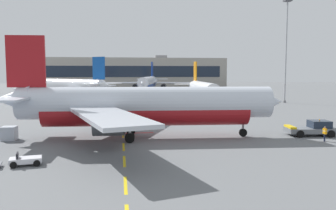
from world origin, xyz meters
The scene contains 12 objects.
ground centered at (40.00, 40.00, 0.00)m, with size 400.00×400.00×0.00m, color slate.
apron_paint_markings centered at (18.00, 37.55, 0.00)m, with size 8.00×95.72×0.01m.
airliner_foreground centered at (20.29, 18.40, 3.95)m, with size 34.79×34.57×12.20m.
pushback_tug centered at (41.68, 17.15, 0.90)m, with size 6.25×3.66×2.08m.
airliner_mid_left centered at (2.75, 78.98, 3.86)m, with size 29.01×28.21×11.94m.
airliner_far_center centered at (38.22, 62.58, 3.54)m, with size 30.95×31.16×10.92m.
airliner_far_right centered at (28.46, 110.53, 3.97)m, with size 34.08×34.80×12.25m.
fuel_service_truck centered at (8.47, 39.98, 1.65)m, with size 5.45×7.30×3.14m.
ground_crew_worker centered at (41.04, 13.46, 0.99)m, with size 0.30×0.70×1.73m.
uld_cargo_container centered at (4.70, 19.28, 0.80)m, with size 1.63×1.60×1.60m.
apron_light_mast_far centered at (60.29, 62.75, 16.30)m, with size 1.80×1.80×26.40m.
terminal_satellite centered at (25.11, 159.31, 7.52)m, with size 92.03×22.64×16.62m.
Camera 1 is at (17.71, -23.68, 7.97)m, focal length 37.55 mm.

